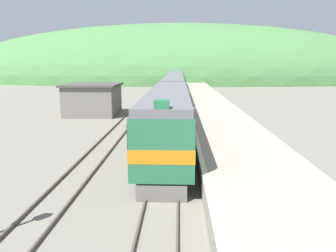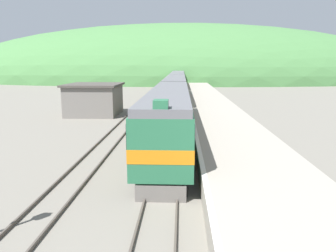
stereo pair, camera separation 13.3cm
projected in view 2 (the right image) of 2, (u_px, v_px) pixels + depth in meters
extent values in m
cube|color=#4C443D|center=(174.00, 94.00, 64.83)|extent=(0.08, 180.00, 0.16)
cube|color=#4C443D|center=(181.00, 94.00, 64.77)|extent=(0.08, 180.00, 0.16)
cube|color=#4C443D|center=(150.00, 94.00, 65.03)|extent=(0.08, 180.00, 0.16)
cube|color=#4C443D|center=(157.00, 94.00, 64.97)|extent=(0.08, 180.00, 0.16)
cube|color=#9E9689|center=(209.00, 104.00, 44.90)|extent=(5.57, 140.00, 1.13)
cube|color=silver|center=(189.00, 99.00, 44.90)|extent=(0.24, 140.00, 0.01)
ellipsoid|color=#477A42|center=(179.00, 80.00, 121.54)|extent=(172.51, 77.63, 39.70)
cube|color=slate|center=(94.00, 100.00, 38.78)|extent=(5.69, 6.19, 3.43)
cube|color=#47423D|center=(94.00, 85.00, 38.43)|extent=(6.19, 6.69, 0.24)
cube|color=black|center=(169.00, 139.00, 24.61)|extent=(2.38, 19.66, 0.85)
cube|color=#286B47|center=(170.00, 115.00, 24.25)|extent=(2.91, 20.91, 2.89)
cube|color=orange|center=(169.00, 118.00, 24.30)|extent=(2.94, 20.93, 0.64)
cube|color=black|center=(170.00, 106.00, 24.13)|extent=(2.93, 19.66, 0.87)
cube|color=slate|center=(170.00, 92.00, 23.94)|extent=(2.73, 20.91, 0.40)
cube|color=black|center=(162.00, 132.00, 14.98)|extent=(2.95, 2.20, 1.16)
cube|color=#286B47|center=(161.00, 104.00, 14.05)|extent=(0.64, 0.80, 0.36)
cube|color=slate|center=(161.00, 193.00, 14.55)|extent=(2.27, 0.40, 0.77)
cube|color=black|center=(175.00, 103.00, 47.00)|extent=(2.38, 21.56, 0.85)
cube|color=#286B47|center=(175.00, 90.00, 46.65)|extent=(2.91, 22.94, 2.89)
cube|color=orange|center=(175.00, 91.00, 46.69)|extent=(2.94, 22.96, 0.64)
cube|color=black|center=(176.00, 85.00, 46.53)|extent=(2.93, 21.56, 0.87)
cube|color=slate|center=(176.00, 78.00, 46.33)|extent=(2.73, 22.94, 0.40)
cube|color=black|center=(178.00, 90.00, 70.39)|extent=(2.38, 21.56, 0.85)
cube|color=#286B47|center=(178.00, 81.00, 70.03)|extent=(2.91, 22.94, 2.89)
cube|color=orange|center=(178.00, 82.00, 70.08)|extent=(2.94, 22.96, 0.64)
cube|color=black|center=(178.00, 78.00, 69.91)|extent=(2.93, 21.56, 0.87)
cube|color=slate|center=(178.00, 73.00, 69.72)|extent=(2.73, 22.94, 0.40)
cube|color=black|center=(179.00, 83.00, 93.78)|extent=(2.38, 21.56, 0.85)
cube|color=#286B47|center=(179.00, 76.00, 93.42)|extent=(2.91, 22.94, 2.89)
cube|color=orange|center=(179.00, 77.00, 93.47)|extent=(2.94, 22.96, 0.64)
cube|color=black|center=(179.00, 74.00, 93.30)|extent=(2.93, 21.56, 0.87)
cube|color=slate|center=(179.00, 71.00, 93.11)|extent=(2.73, 22.94, 0.40)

